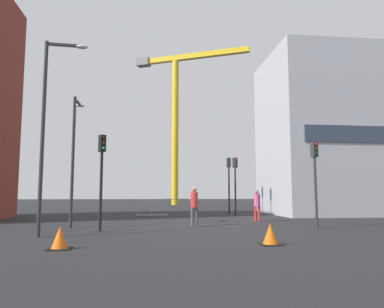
{
  "coord_description": "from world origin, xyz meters",
  "views": [
    {
      "loc": [
        -2.39,
        -17.24,
        1.55
      ],
      "look_at": [
        0.0,
        3.68,
        3.84
      ],
      "focal_mm": 33.81,
      "sensor_mm": 36.0,
      "label": 1
    }
  ],
  "objects_px": {
    "traffic_light_crosswalk": "(102,166)",
    "traffic_cone_striped": "(270,235)",
    "pedestrian_waiting": "(257,203)",
    "traffic_light_island": "(315,170)",
    "streetlamp_tall": "(48,120)",
    "traffic_light_near": "(229,176)",
    "traffic_light_verge": "(235,177)",
    "pedestrian_walking": "(194,203)",
    "streetlamp_short": "(74,149)",
    "construction_crane": "(178,103)",
    "traffic_cone_orange": "(60,239)"
  },
  "relations": [
    {
      "from": "streetlamp_short",
      "to": "pedestrian_walking",
      "type": "distance_m",
      "value": 6.17
    },
    {
      "from": "construction_crane",
      "to": "traffic_light_crosswalk",
      "type": "xyz_separation_m",
      "value": [
        -5.54,
        -32.86,
        -11.12
      ]
    },
    {
      "from": "traffic_light_island",
      "to": "traffic_light_crosswalk",
      "type": "distance_m",
      "value": 9.4
    },
    {
      "from": "traffic_light_island",
      "to": "pedestrian_walking",
      "type": "xyz_separation_m",
      "value": [
        -5.29,
        1.71,
        -1.53
      ]
    },
    {
      "from": "construction_crane",
      "to": "traffic_light_crosswalk",
      "type": "height_order",
      "value": "construction_crane"
    },
    {
      "from": "traffic_light_verge",
      "to": "pedestrian_walking",
      "type": "relative_size",
      "value": 2.19
    },
    {
      "from": "construction_crane",
      "to": "traffic_light_verge",
      "type": "distance_m",
      "value": 25.92
    },
    {
      "from": "streetlamp_short",
      "to": "traffic_light_near",
      "type": "height_order",
      "value": "streetlamp_short"
    },
    {
      "from": "construction_crane",
      "to": "traffic_light_island",
      "type": "height_order",
      "value": "construction_crane"
    },
    {
      "from": "pedestrian_waiting",
      "to": "traffic_light_island",
      "type": "bearing_deg",
      "value": -70.72
    },
    {
      "from": "traffic_light_crosswalk",
      "to": "streetlamp_short",
      "type": "bearing_deg",
      "value": 129.28
    },
    {
      "from": "streetlamp_tall",
      "to": "traffic_light_island",
      "type": "relative_size",
      "value": 1.87
    },
    {
      "from": "traffic_light_verge",
      "to": "traffic_light_crosswalk",
      "type": "relative_size",
      "value": 1.02
    },
    {
      "from": "traffic_light_crosswalk",
      "to": "pedestrian_waiting",
      "type": "distance_m",
      "value": 9.24
    },
    {
      "from": "construction_crane",
      "to": "streetlamp_tall",
      "type": "relative_size",
      "value": 2.86
    },
    {
      "from": "streetlamp_tall",
      "to": "traffic_cone_striped",
      "type": "relative_size",
      "value": 11.31
    },
    {
      "from": "streetlamp_tall",
      "to": "streetlamp_short",
      "type": "xyz_separation_m",
      "value": [
        0.22,
        3.57,
        -0.64
      ]
    },
    {
      "from": "traffic_light_island",
      "to": "traffic_light_crosswalk",
      "type": "height_order",
      "value": "traffic_light_crosswalk"
    },
    {
      "from": "traffic_light_island",
      "to": "streetlamp_tall",
      "type": "bearing_deg",
      "value": -170.04
    },
    {
      "from": "traffic_light_verge",
      "to": "traffic_light_island",
      "type": "distance_m",
      "value": 9.43
    },
    {
      "from": "streetlamp_tall",
      "to": "pedestrian_walking",
      "type": "xyz_separation_m",
      "value": [
        5.85,
        3.66,
        -3.14
      ]
    },
    {
      "from": "traffic_light_verge",
      "to": "traffic_light_crosswalk",
      "type": "bearing_deg",
      "value": -129.69
    },
    {
      "from": "construction_crane",
      "to": "traffic_light_verge",
      "type": "height_order",
      "value": "construction_crane"
    },
    {
      "from": "streetlamp_tall",
      "to": "traffic_light_island",
      "type": "distance_m",
      "value": 11.42
    },
    {
      "from": "streetlamp_short",
      "to": "pedestrian_walking",
      "type": "xyz_separation_m",
      "value": [
        5.64,
        0.09,
        -2.5
      ]
    },
    {
      "from": "traffic_light_near",
      "to": "traffic_light_crosswalk",
      "type": "height_order",
      "value": "traffic_light_near"
    },
    {
      "from": "traffic_light_near",
      "to": "traffic_cone_striped",
      "type": "distance_m",
      "value": 16.42
    },
    {
      "from": "traffic_light_crosswalk",
      "to": "traffic_cone_striped",
      "type": "bearing_deg",
      "value": -38.65
    },
    {
      "from": "construction_crane",
      "to": "pedestrian_waiting",
      "type": "bearing_deg",
      "value": -85.19
    },
    {
      "from": "streetlamp_tall",
      "to": "pedestrian_walking",
      "type": "distance_m",
      "value": 7.59
    },
    {
      "from": "construction_crane",
      "to": "streetlamp_short",
      "type": "bearing_deg",
      "value": -102.83
    },
    {
      "from": "streetlamp_short",
      "to": "traffic_cone_striped",
      "type": "height_order",
      "value": "streetlamp_short"
    },
    {
      "from": "streetlamp_tall",
      "to": "traffic_light_near",
      "type": "height_order",
      "value": "streetlamp_tall"
    },
    {
      "from": "traffic_light_near",
      "to": "traffic_cone_orange",
      "type": "bearing_deg",
      "value": -117.29
    },
    {
      "from": "traffic_light_near",
      "to": "pedestrian_waiting",
      "type": "bearing_deg",
      "value": -89.82
    },
    {
      "from": "traffic_light_near",
      "to": "pedestrian_walking",
      "type": "relative_size",
      "value": 2.29
    },
    {
      "from": "traffic_light_verge",
      "to": "pedestrian_waiting",
      "type": "distance_m",
      "value": 5.4
    },
    {
      "from": "pedestrian_walking",
      "to": "traffic_cone_striped",
      "type": "relative_size",
      "value": 2.88
    },
    {
      "from": "traffic_light_near",
      "to": "traffic_light_island",
      "type": "bearing_deg",
      "value": -82.51
    },
    {
      "from": "streetlamp_short",
      "to": "traffic_light_verge",
      "type": "distance_m",
      "value": 12.21
    },
    {
      "from": "pedestrian_waiting",
      "to": "traffic_cone_striped",
      "type": "xyz_separation_m",
      "value": [
        -2.28,
        -8.95,
        -0.71
      ]
    },
    {
      "from": "pedestrian_waiting",
      "to": "traffic_light_near",
      "type": "bearing_deg",
      "value": 90.18
    },
    {
      "from": "traffic_light_near",
      "to": "traffic_cone_striped",
      "type": "relative_size",
      "value": 6.6
    },
    {
      "from": "traffic_light_island",
      "to": "traffic_light_near",
      "type": "height_order",
      "value": "traffic_light_near"
    },
    {
      "from": "construction_crane",
      "to": "pedestrian_walking",
      "type": "xyz_separation_m",
      "value": [
        -1.43,
        -30.91,
        -12.71
      ]
    },
    {
      "from": "streetlamp_short",
      "to": "traffic_light_near",
      "type": "bearing_deg",
      "value": 45.75
    },
    {
      "from": "construction_crane",
      "to": "pedestrian_walking",
      "type": "bearing_deg",
      "value": -92.64
    },
    {
      "from": "traffic_cone_orange",
      "to": "traffic_light_near",
      "type": "bearing_deg",
      "value": 62.71
    },
    {
      "from": "traffic_light_near",
      "to": "streetlamp_tall",
      "type": "bearing_deg",
      "value": -126.05
    },
    {
      "from": "streetlamp_short",
      "to": "traffic_light_island",
      "type": "relative_size",
      "value": 1.55
    }
  ]
}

